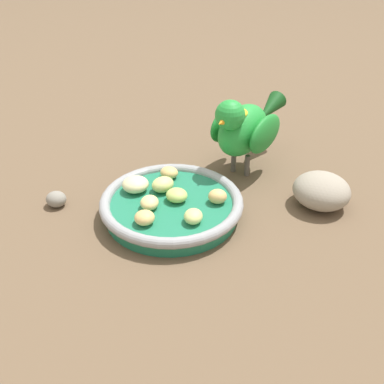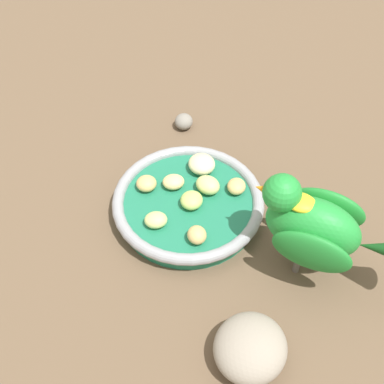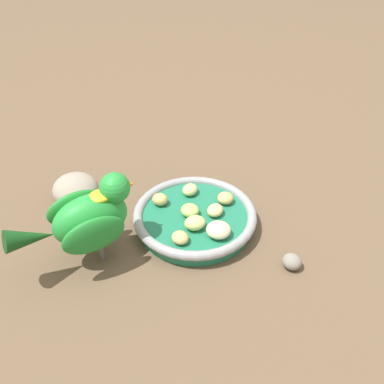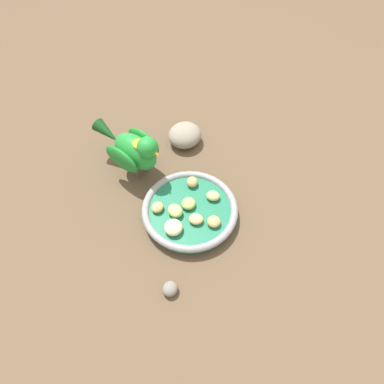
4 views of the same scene
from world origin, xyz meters
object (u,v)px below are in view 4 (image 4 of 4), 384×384
(feeding_bowl, at_px, (190,211))
(apple_piece_1, at_px, (173,227))
(apple_piece_4, at_px, (190,205))
(apple_piece_5, at_px, (157,207))
(apple_piece_2, at_px, (197,218))
(pebble_0, at_px, (170,289))
(apple_piece_6, at_px, (192,182))
(apple_piece_0, at_px, (175,211))
(apple_piece_7, at_px, (213,196))
(apple_piece_3, at_px, (214,222))
(rock_large, at_px, (185,135))
(parrot, at_px, (134,149))

(feeding_bowl, relative_size, apple_piece_1, 5.26)
(apple_piece_4, bearing_deg, apple_piece_5, -129.98)
(apple_piece_2, relative_size, pebble_0, 0.99)
(apple_piece_5, xyz_separation_m, apple_piece_6, (0.00, 0.10, 0.00))
(apple_piece_2, xyz_separation_m, apple_piece_4, (-0.03, 0.01, 0.00))
(apple_piece_0, relative_size, apple_piece_7, 1.15)
(feeding_bowl, relative_size, apple_piece_3, 7.36)
(feeding_bowl, relative_size, apple_piece_2, 6.84)
(apple_piece_3, distance_m, apple_piece_6, 0.11)
(apple_piece_1, xyz_separation_m, apple_piece_6, (-0.06, 0.11, -0.00))
(feeding_bowl, xyz_separation_m, rock_large, (-0.17, 0.15, 0.01))
(apple_piece_3, relative_size, apple_piece_4, 0.89)
(apple_piece_2, xyz_separation_m, apple_piece_5, (-0.08, -0.04, -0.00))
(apple_piece_1, distance_m, parrot, 0.20)
(apple_piece_4, distance_m, apple_piece_6, 0.06)
(apple_piece_2, bearing_deg, pebble_0, -64.85)
(apple_piece_3, relative_size, parrot, 0.14)
(feeding_bowl, height_order, pebble_0, feeding_bowl)
(feeding_bowl, distance_m, apple_piece_3, 0.06)
(feeding_bowl, height_order, apple_piece_5, apple_piece_5)
(apple_piece_5, distance_m, parrot, 0.14)
(parrot, xyz_separation_m, rock_large, (0.01, 0.15, -0.05))
(apple_piece_6, distance_m, rock_large, 0.16)
(apple_piece_0, distance_m, apple_piece_5, 0.04)
(parrot, bearing_deg, apple_piece_4, -4.63)
(apple_piece_1, distance_m, apple_piece_4, 0.07)
(apple_piece_7, relative_size, rock_large, 0.35)
(apple_piece_1, xyz_separation_m, apple_piece_4, (-0.02, 0.06, -0.00))
(apple_piece_3, xyz_separation_m, rock_large, (-0.23, 0.14, -0.01))
(apple_piece_1, xyz_separation_m, parrot, (-0.19, 0.06, 0.05))
(apple_piece_7, distance_m, pebble_0, 0.22)
(apple_piece_6, height_order, pebble_0, apple_piece_6)
(apple_piece_1, relative_size, apple_piece_3, 1.40)
(apple_piece_4, distance_m, parrot, 0.18)
(apple_piece_5, height_order, pebble_0, apple_piece_5)
(apple_piece_0, height_order, apple_piece_7, apple_piece_0)
(apple_piece_7, bearing_deg, apple_piece_5, -120.88)
(parrot, bearing_deg, apple_piece_0, -16.40)
(apple_piece_0, xyz_separation_m, apple_piece_1, (0.03, -0.03, 0.00))
(apple_piece_4, height_order, apple_piece_7, same)
(apple_piece_3, bearing_deg, apple_piece_7, 134.52)
(apple_piece_2, relative_size, apple_piece_4, 0.96)
(apple_piece_1, distance_m, rock_large, 0.27)
(apple_piece_3, distance_m, apple_piece_5, 0.12)
(apple_piece_1, relative_size, pebble_0, 1.29)
(apple_piece_7, xyz_separation_m, rock_large, (-0.18, 0.09, -0.01))
(apple_piece_3, xyz_separation_m, apple_piece_4, (-0.06, -0.01, 0.00))
(apple_piece_7, bearing_deg, apple_piece_1, -91.03)
(apple_piece_5, height_order, parrot, parrot)
(apple_piece_7, bearing_deg, rock_large, 153.32)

